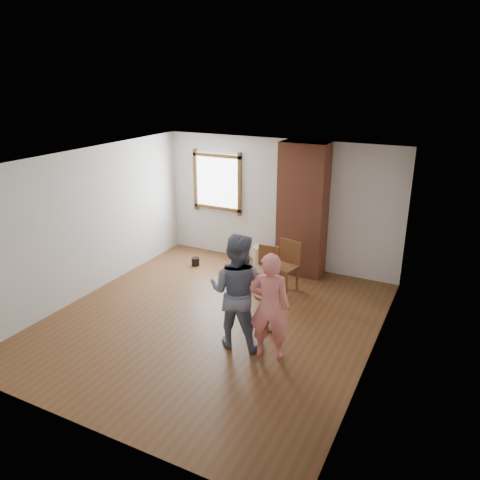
# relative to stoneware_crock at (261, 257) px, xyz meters

# --- Properties ---
(ground) EXTENTS (5.50, 5.50, 0.00)m
(ground) POSITION_rel_stoneware_crock_xyz_m (0.21, -2.40, -0.22)
(ground) COLOR brown
(ground) RESTS_ON ground
(room_shell) EXTENTS (5.04, 5.52, 2.62)m
(room_shell) POSITION_rel_stoneware_crock_xyz_m (0.16, -1.79, 1.59)
(room_shell) COLOR silver
(room_shell) RESTS_ON ground
(brick_chimney) EXTENTS (0.90, 0.50, 2.60)m
(brick_chimney) POSITION_rel_stoneware_crock_xyz_m (0.81, 0.10, 1.08)
(brick_chimney) COLOR #A7573B
(brick_chimney) RESTS_ON ground
(stoneware_crock) EXTENTS (0.42, 0.42, 0.45)m
(stoneware_crock) POSITION_rel_stoneware_crock_xyz_m (0.00, 0.00, 0.00)
(stoneware_crock) COLOR beige
(stoneware_crock) RESTS_ON ground
(dark_pot) EXTENTS (0.20, 0.20, 0.17)m
(dark_pot) POSITION_rel_stoneware_crock_xyz_m (-1.25, -0.55, -0.14)
(dark_pot) COLOR black
(dark_pot) RESTS_ON ground
(dining_chair_left) EXTENTS (0.42, 0.42, 0.85)m
(dining_chair_left) POSITION_rel_stoneware_crock_xyz_m (0.55, -0.98, 0.25)
(dining_chair_left) COLOR brown
(dining_chair_left) RESTS_ON ground
(dining_chair_right) EXTENTS (0.52, 0.52, 0.94)m
(dining_chair_right) POSITION_rel_stoneware_crock_xyz_m (0.85, -0.77, 0.30)
(dining_chair_right) COLOR brown
(dining_chair_right) RESTS_ON ground
(side_table) EXTENTS (0.40, 0.40, 0.60)m
(side_table) POSITION_rel_stoneware_crock_xyz_m (1.09, -2.23, 0.18)
(side_table) COLOR brown
(side_table) RESTS_ON ground
(cake_plate) EXTENTS (0.18, 0.18, 0.01)m
(cake_plate) POSITION_rel_stoneware_crock_xyz_m (1.09, -2.23, 0.38)
(cake_plate) COLOR white
(cake_plate) RESTS_ON side_table
(cake_slice) EXTENTS (0.08, 0.07, 0.06)m
(cake_slice) POSITION_rel_stoneware_crock_xyz_m (1.10, -2.23, 0.42)
(cake_slice) COLOR white
(cake_slice) RESTS_ON cake_plate
(man) EXTENTS (0.91, 0.75, 1.73)m
(man) POSITION_rel_stoneware_crock_xyz_m (0.88, -2.83, 0.64)
(man) COLOR #121833
(man) RESTS_ON ground
(person_pink) EXTENTS (0.65, 0.50, 1.57)m
(person_pink) POSITION_rel_stoneware_crock_xyz_m (1.43, -2.91, 0.56)
(person_pink) COLOR #FF857F
(person_pink) RESTS_ON ground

